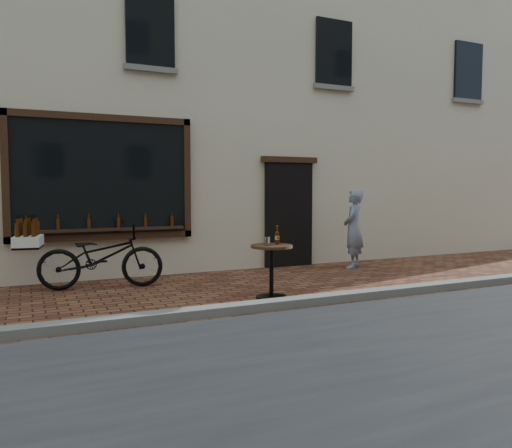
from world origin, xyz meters
name	(u,v)px	position (x,y,z in m)	size (l,w,h in m)	color
ground	(287,311)	(0.00, 0.00, 0.00)	(90.00, 90.00, 0.00)	#4C2318
kerb	(281,304)	(0.00, 0.20, 0.06)	(90.00, 0.25, 0.12)	slate
shop_building	(162,53)	(0.00, 6.50, 5.00)	(28.00, 6.20, 10.00)	beige
cargo_bicycle	(99,256)	(-2.10, 2.68, 0.54)	(2.37, 1.01, 1.12)	black
bistro_table	(272,260)	(0.16, 0.80, 0.58)	(0.63, 0.63, 1.08)	black
pedestrian	(353,229)	(3.00, 2.68, 0.82)	(0.60, 0.39, 1.64)	gray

